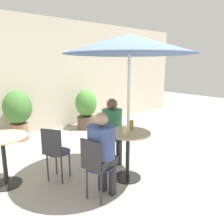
% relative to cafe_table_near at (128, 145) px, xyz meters
% --- Properties ---
extents(ground_plane, '(20.00, 20.00, 0.00)m').
position_rel_cafe_table_near_xyz_m(ground_plane, '(-0.02, -0.02, -0.55)').
color(ground_plane, '#9E998E').
extents(storefront_wall, '(10.00, 0.06, 3.00)m').
position_rel_cafe_table_near_xyz_m(storefront_wall, '(-0.02, 3.38, 0.95)').
color(storefront_wall, beige).
rests_on(storefront_wall, ground_plane).
extents(cafe_table_near, '(0.70, 0.70, 0.76)m').
position_rel_cafe_table_near_xyz_m(cafe_table_near, '(0.00, 0.00, 0.00)').
color(cafe_table_near, black).
rests_on(cafe_table_near, ground_plane).
extents(cafe_table_far, '(0.71, 0.71, 0.76)m').
position_rel_cafe_table_near_xyz_m(cafe_table_far, '(-1.57, 0.97, 0.00)').
color(cafe_table_far, black).
rests_on(cafe_table_far, ground_plane).
extents(bistro_chair_0, '(0.39, 0.41, 0.86)m').
position_rel_cafe_table_near_xyz_m(bistro_chair_0, '(0.20, 0.73, -0.02)').
color(bistro_chair_0, '#232847').
rests_on(bistro_chair_0, ground_plane).
extents(bistro_chair_1, '(0.41, 0.39, 0.86)m').
position_rel_cafe_table_near_xyz_m(bistro_chair_1, '(-0.73, -0.20, -0.02)').
color(bistro_chair_1, '#232847').
rests_on(bistro_chair_1, ground_plane).
extents(bistro_chair_2, '(0.43, 0.42, 0.86)m').
position_rel_cafe_table_near_xyz_m(bistro_chair_2, '(-0.94, 0.58, -0.02)').
color(bistro_chair_2, '#232847').
rests_on(bistro_chair_2, ground_plane).
extents(bistro_chair_3, '(0.41, 0.39, 0.86)m').
position_rel_cafe_table_near_xyz_m(bistro_chair_3, '(1.13, 1.94, -0.02)').
color(bistro_chair_3, '#232847').
rests_on(bistro_chair_3, ground_plane).
extents(seated_person_0, '(0.39, 0.41, 1.19)m').
position_rel_cafe_table_near_xyz_m(seated_person_0, '(0.16, 0.60, 0.16)').
color(seated_person_0, '#2D2D33').
rests_on(seated_person_0, ground_plane).
extents(seated_person_1, '(0.41, 0.39, 1.18)m').
position_rel_cafe_table_near_xyz_m(seated_person_1, '(-0.60, -0.16, 0.15)').
color(seated_person_1, '#2D2D33').
rests_on(seated_person_1, ground_plane).
extents(beer_glass_0, '(0.07, 0.07, 0.15)m').
position_rel_cafe_table_near_xyz_m(beer_glass_0, '(-0.15, -0.09, 0.28)').
color(beer_glass_0, beige).
rests_on(beer_glass_0, cafe_table_near).
extents(beer_glass_1, '(0.07, 0.07, 0.15)m').
position_rel_cafe_table_near_xyz_m(beer_glass_1, '(0.15, 0.09, 0.28)').
color(beer_glass_1, '#B28433').
rests_on(beer_glass_1, cafe_table_near).
extents(potted_plant_0, '(0.66, 0.66, 1.19)m').
position_rel_cafe_table_near_xyz_m(potted_plant_0, '(-0.83, 2.96, 0.16)').
color(potted_plant_0, '#93664C').
rests_on(potted_plant_0, ground_plane).
extents(potted_plant_1, '(0.59, 0.59, 1.11)m').
position_rel_cafe_table_near_xyz_m(potted_plant_1, '(0.96, 2.82, 0.04)').
color(potted_plant_1, brown).
rests_on(potted_plant_1, ground_plane).
extents(umbrella, '(1.89, 1.89, 2.19)m').
position_rel_cafe_table_near_xyz_m(umbrella, '(0.00, 0.00, 1.50)').
color(umbrella, silver).
rests_on(umbrella, ground_plane).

